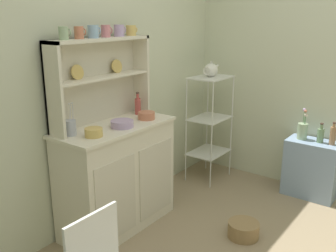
# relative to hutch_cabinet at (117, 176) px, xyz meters

# --- Properties ---
(wall_back) EXTENTS (3.84, 0.05, 2.50)m
(wall_back) POSITION_rel_hutch_cabinet_xyz_m (0.07, 0.26, 0.80)
(wall_back) COLOR beige
(wall_back) RESTS_ON ground
(hutch_cabinet) EXTENTS (0.99, 0.45, 0.87)m
(hutch_cabinet) POSITION_rel_hutch_cabinet_xyz_m (0.00, 0.00, 0.00)
(hutch_cabinet) COLOR silver
(hutch_cabinet) RESTS_ON ground
(hutch_shelf_unit) EXTENTS (0.93, 0.18, 0.66)m
(hutch_shelf_unit) POSITION_rel_hutch_cabinet_xyz_m (-0.00, 0.16, 0.81)
(hutch_shelf_unit) COLOR beige
(hutch_shelf_unit) RESTS_ON hutch_cabinet
(bakers_rack) EXTENTS (0.43, 0.32, 1.09)m
(bakers_rack) POSITION_rel_hutch_cabinet_xyz_m (1.28, -0.09, 0.24)
(bakers_rack) COLOR silver
(bakers_rack) RESTS_ON ground
(side_shelf_blue) EXTENTS (0.28, 0.48, 0.55)m
(side_shelf_blue) POSITION_rel_hutch_cabinet_xyz_m (1.51, -1.09, -0.17)
(side_shelf_blue) COLOR #849EBC
(side_shelf_blue) RESTS_ON ground
(floor_basket) EXTENTS (0.25, 0.25, 0.12)m
(floor_basket) POSITION_rel_hutch_cabinet_xyz_m (0.46, -0.91, -0.38)
(floor_basket) COLOR #93754C
(floor_basket) RESTS_ON ground
(cup_sage_0) EXTENTS (0.08, 0.07, 0.09)m
(cup_sage_0) POSITION_rel_hutch_cabinet_xyz_m (-0.33, 0.12, 1.13)
(cup_sage_0) COLOR #9EB78E
(cup_sage_0) RESTS_ON hutch_shelf_unit
(cup_terracotta_1) EXTENTS (0.08, 0.07, 0.09)m
(cup_terracotta_1) POSITION_rel_hutch_cabinet_xyz_m (-0.20, 0.12, 1.12)
(cup_terracotta_1) COLOR #C67556
(cup_terracotta_1) RESTS_ON hutch_shelf_unit
(cup_sky_2) EXTENTS (0.10, 0.08, 0.09)m
(cup_sky_2) POSITION_rel_hutch_cabinet_xyz_m (-0.06, 0.12, 1.13)
(cup_sky_2) COLOR #8EB2D1
(cup_sky_2) RESTS_ON hutch_shelf_unit
(cup_rose_3) EXTENTS (0.08, 0.07, 0.09)m
(cup_rose_3) POSITION_rel_hutch_cabinet_xyz_m (0.06, 0.12, 1.13)
(cup_rose_3) COLOR #D17A84
(cup_rose_3) RESTS_ON hutch_shelf_unit
(cup_lilac_4) EXTENTS (0.10, 0.08, 0.09)m
(cup_lilac_4) POSITION_rel_hutch_cabinet_xyz_m (0.21, 0.12, 1.13)
(cup_lilac_4) COLOR #B79ECC
(cup_lilac_4) RESTS_ON hutch_shelf_unit
(cup_gold_5) EXTENTS (0.09, 0.08, 0.08)m
(cup_gold_5) POSITION_rel_hutch_cabinet_xyz_m (0.35, 0.12, 1.12)
(cup_gold_5) COLOR #DBB760
(cup_gold_5) RESTS_ON hutch_shelf_unit
(bowl_mixing_large) EXTENTS (0.13, 0.13, 0.06)m
(bowl_mixing_large) POSITION_rel_hutch_cabinet_xyz_m (-0.29, -0.07, 0.45)
(bowl_mixing_large) COLOR #DBB760
(bowl_mixing_large) RESTS_ON hutch_cabinet
(bowl_floral_medium) EXTENTS (0.17, 0.17, 0.05)m
(bowl_floral_medium) POSITION_rel_hutch_cabinet_xyz_m (0.00, -0.07, 0.45)
(bowl_floral_medium) COLOR #B79ECC
(bowl_floral_medium) RESTS_ON hutch_cabinet
(bowl_cream_small) EXTENTS (0.14, 0.14, 0.06)m
(bowl_cream_small) POSITION_rel_hutch_cabinet_xyz_m (0.29, -0.07, 0.45)
(bowl_cream_small) COLOR #C67556
(bowl_cream_small) RESTS_ON hutch_cabinet
(jam_bottle) EXTENTS (0.05, 0.05, 0.19)m
(jam_bottle) POSITION_rel_hutch_cabinet_xyz_m (0.37, 0.09, 0.50)
(jam_bottle) COLOR #B74C47
(jam_bottle) RESTS_ON hutch_cabinet
(utensil_jar) EXTENTS (0.08, 0.08, 0.24)m
(utensil_jar) POSITION_rel_hutch_cabinet_xyz_m (-0.37, 0.08, 0.48)
(utensil_jar) COLOR #B2B7C6
(utensil_jar) RESTS_ON hutch_cabinet
(porcelain_teapot) EXTENTS (0.22, 0.13, 0.16)m
(porcelain_teapot) POSITION_rel_hutch_cabinet_xyz_m (1.28, -0.09, 0.71)
(porcelain_teapot) COLOR white
(porcelain_teapot) RESTS_ON bakers_rack
(flower_vase) EXTENTS (0.09, 0.09, 0.30)m
(flower_vase) POSITION_rel_hutch_cabinet_xyz_m (1.51, -0.97, 0.19)
(flower_vase) COLOR #9EB78E
(flower_vase) RESTS_ON side_shelf_blue
(oil_bottle) EXTENTS (0.06, 0.06, 0.19)m
(oil_bottle) POSITION_rel_hutch_cabinet_xyz_m (1.51, -1.14, 0.18)
(oil_bottle) COLOR #6B8C60
(oil_bottle) RESTS_ON side_shelf_blue
(vinegar_bottle) EXTENTS (0.05, 0.05, 0.21)m
(vinegar_bottle) POSITION_rel_hutch_cabinet_xyz_m (1.51, -1.25, 0.19)
(vinegar_bottle) COLOR #99704C
(vinegar_bottle) RESTS_ON side_shelf_blue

